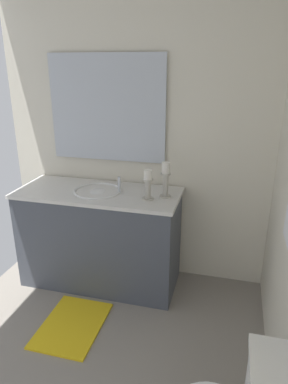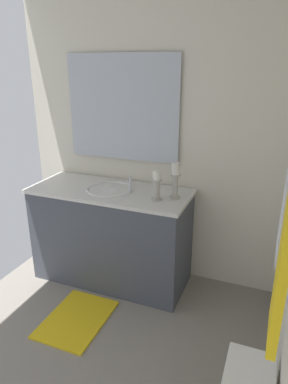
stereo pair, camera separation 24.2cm
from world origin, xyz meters
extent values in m
cube|color=gray|center=(0.00, 0.00, -0.01)|extent=(2.65, 2.36, 0.02)
cube|color=silver|center=(-1.32, 0.00, 1.23)|extent=(0.04, 2.36, 2.45)
cube|color=#474C56|center=(-1.00, -0.25, 0.42)|extent=(0.55, 1.34, 0.84)
cube|color=silver|center=(-1.00, -0.25, 0.85)|extent=(0.58, 1.37, 0.03)
sphere|color=black|center=(-1.10, -0.93, 0.46)|extent=(0.02, 0.02, 0.02)
sphere|color=black|center=(-0.90, -0.93, 0.46)|extent=(0.02, 0.02, 0.02)
ellipsoid|color=white|center=(-1.00, -0.25, 0.82)|extent=(0.38, 0.30, 0.11)
torus|color=white|center=(-1.00, -0.25, 0.87)|extent=(0.40, 0.40, 0.02)
cylinder|color=silver|center=(-1.00, -0.06, 0.94)|extent=(0.02, 0.02, 0.14)
cube|color=silver|center=(-1.28, -0.25, 1.51)|extent=(0.02, 1.02, 0.89)
cylinder|color=#B7B2A5|center=(-1.01, 0.32, 0.87)|extent=(0.09, 0.09, 0.01)
cylinder|color=#B7B2A5|center=(-1.01, 0.32, 0.96)|extent=(0.04, 0.04, 0.19)
cylinder|color=#B7B2A5|center=(-1.01, 0.32, 1.06)|extent=(0.08, 0.08, 0.01)
cylinder|color=white|center=(-1.01, 0.32, 1.11)|extent=(0.06, 0.06, 0.09)
cylinder|color=#B7B2A5|center=(-0.92, 0.20, 0.87)|extent=(0.09, 0.09, 0.01)
cylinder|color=#B7B2A5|center=(-0.92, 0.20, 0.94)|extent=(0.04, 0.04, 0.16)
cylinder|color=#B7B2A5|center=(-0.92, 0.20, 1.03)|extent=(0.08, 0.08, 0.01)
cylinder|color=white|center=(-0.92, 0.20, 1.07)|extent=(0.06, 0.06, 0.07)
cube|color=white|center=(0.42, 1.05, 0.73)|extent=(0.38, 0.19, 0.03)
cube|color=yellow|center=(-0.37, -0.25, 0.01)|extent=(0.60, 0.44, 0.02)
camera|label=1|loc=(1.53, 0.82, 1.86)|focal=32.41mm
camera|label=2|loc=(1.45, 1.05, 1.86)|focal=32.41mm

